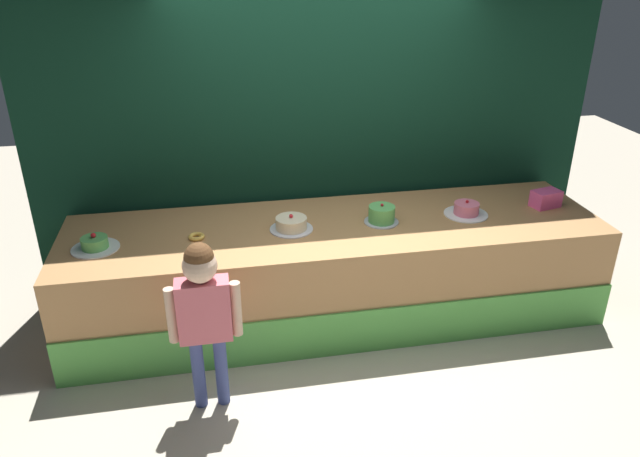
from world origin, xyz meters
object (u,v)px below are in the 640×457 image
at_px(cake_far_right, 466,210).
at_px(donut, 197,237).
at_px(child_figure, 203,305).
at_px(cake_far_left, 95,244).
at_px(cake_center_right, 382,215).
at_px(pink_box, 546,199).
at_px(cake_center_left, 291,224).

bearing_deg(cake_far_right, donut, -178.99).
height_order(child_figure, donut, child_figure).
xyz_separation_m(child_figure, cake_far_left, (-0.75, 0.84, 0.08)).
bearing_deg(cake_center_right, cake_far_left, -178.52).
xyz_separation_m(pink_box, cake_center_right, (-1.43, -0.05, -0.00)).
distance_m(donut, cake_center_right, 1.43).
bearing_deg(child_figure, cake_center_left, 52.77).
height_order(child_figure, cake_far_right, child_figure).
bearing_deg(cake_center_left, child_figure, -127.23).
bearing_deg(donut, pink_box, 1.47).
bearing_deg(child_figure, donut, 92.33).
height_order(child_figure, cake_center_right, child_figure).
bearing_deg(cake_center_right, pink_box, 2.10).
bearing_deg(cake_center_left, cake_center_right, -0.02).
distance_m(child_figure, donut, 0.88).
bearing_deg(cake_far_left, pink_box, 1.73).
bearing_deg(child_figure, cake_far_left, 131.83).
relative_size(child_figure, donut, 9.93).
height_order(pink_box, cake_far_left, pink_box).
relative_size(pink_box, cake_far_right, 0.65).
xyz_separation_m(cake_center_left, cake_center_right, (0.72, -0.00, 0.02)).
xyz_separation_m(donut, cake_center_left, (0.72, 0.02, 0.03)).
height_order(cake_far_left, cake_far_right, cake_far_right).
bearing_deg(cake_center_left, pink_box, 1.39).
xyz_separation_m(pink_box, cake_far_left, (-3.58, -0.11, -0.03)).
bearing_deg(donut, cake_center_right, 0.84).
bearing_deg(pink_box, cake_far_right, -177.14).
xyz_separation_m(child_figure, donut, (-0.04, 0.87, 0.05)).
bearing_deg(pink_box, cake_far_left, -178.27).
height_order(child_figure, pink_box, child_figure).
distance_m(pink_box, cake_far_right, 0.72).
distance_m(child_figure, cake_far_left, 1.13).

